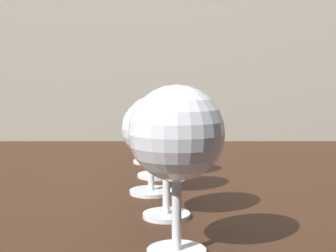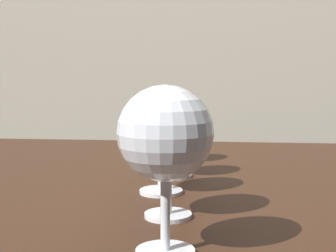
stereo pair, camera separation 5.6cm
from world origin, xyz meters
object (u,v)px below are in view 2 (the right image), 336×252
Objects in this scene: wine_glass_amber at (161,131)px; wine_glass_chardonnay at (169,119)px; wine_glass_pinot at (172,124)px; wine_glass_merlot at (165,136)px; wine_glass_cabernet at (168,136)px.

wine_glass_chardonnay is at bearing 92.89° from wine_glass_amber.
wine_glass_amber is 1.04× the size of wine_glass_pinot.
wine_glass_merlot reaches higher than wine_glass_pinot.
wine_glass_amber is 1.07× the size of wine_glass_chardonnay.
wine_glass_amber reaches higher than wine_glass_pinot.
wine_glass_pinot is (-0.02, 0.22, -0.01)m from wine_glass_cabernet.
wine_glass_merlot is 0.47m from wine_glass_chardonnay.
wine_glass_cabernet is 0.12m from wine_glass_amber.
wine_glass_cabernet reaches higher than wine_glass_pinot.
wine_glass_cabernet is (-0.01, 0.12, -0.02)m from wine_glass_merlot.
wine_glass_pinot is at bearing 94.37° from wine_glass_merlot.
wine_glass_cabernet is at bearing -84.49° from wine_glass_chardonnay.
wine_glass_chardonnay is (-0.03, 0.35, -0.01)m from wine_glass_cabernet.
wine_glass_amber is at bearing -92.90° from wine_glass_pinot.
wine_glass_amber is at bearing -87.11° from wine_glass_chardonnay.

